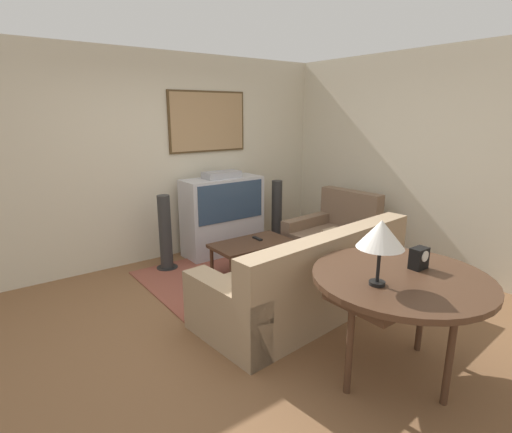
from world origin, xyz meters
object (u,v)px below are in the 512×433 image
tv (223,215)px  armchair (333,239)px  coffee_table (251,246)px  table_lamp (381,235)px  console_table (401,284)px  speaker_tower_right (277,214)px  couch (308,283)px  mantel_clock (419,258)px  speaker_tower_left (165,235)px

tv → armchair: tv is taller
coffee_table → armchair: bearing=-10.1°
tv → coffee_table: tv is taller
tv → armchair: 1.56m
tv → table_lamp: size_ratio=2.56×
console_table → table_lamp: 0.50m
console_table → speaker_tower_right: 3.30m
couch → mantel_clock: size_ratio=13.93×
couch → speaker_tower_left: bearing=-75.6°
speaker_tower_left → speaker_tower_right: bearing=0.0°
tv → speaker_tower_right: (0.91, -0.09, -0.10)m
tv → coffee_table: 0.94m
table_lamp → mantel_clock: 0.56m
armchair → speaker_tower_left: size_ratio=1.11×
table_lamp → speaker_tower_right: table_lamp is taller
mantel_clock → speaker_tower_left: mantel_clock is taller
tv → speaker_tower_right: bearing=-5.7°
coffee_table → console_table: (-0.25, -2.19, 0.37)m
couch → speaker_tower_right: 2.22m
armchair → coffee_table: armchair is taller
armchair → speaker_tower_left: (-1.95, 1.03, 0.17)m
tv → speaker_tower_right: size_ratio=1.22×
coffee_table → table_lamp: 2.38m
armchair → table_lamp: table_lamp is taller
table_lamp → speaker_tower_right: bearing=61.9°
mantel_clock → speaker_tower_left: bearing=103.1°
mantel_clock → speaker_tower_left: 3.12m
coffee_table → table_lamp: bearing=-103.7°
coffee_table → couch: bearing=-94.7°
speaker_tower_right → coffee_table: bearing=-142.6°
tv → couch: bearing=-97.2°
mantel_clock → speaker_tower_left: size_ratio=0.17×
couch → mantel_clock: bearing=87.7°
tv → coffee_table: bearing=-100.2°
table_lamp → speaker_tower_right: size_ratio=0.48×
armchair → coffee_table: (-1.21, 0.22, 0.10)m
tv → table_lamp: 3.23m
speaker_tower_left → table_lamp: bearing=-86.0°
console_table → speaker_tower_left: bearing=99.2°
armchair → console_table: size_ratio=0.83×
armchair → mantel_clock: (-1.25, -1.97, 0.61)m
couch → table_lamp: table_lamp is taller
coffee_table → speaker_tower_right: (1.07, 0.82, 0.07)m
tv → speaker_tower_left: 0.92m
armchair → mantel_clock: size_ratio=6.55×
tv → console_table: bearing=-97.7°
mantel_clock → speaker_tower_right: bearing=69.7°
coffee_table → speaker_tower_left: speaker_tower_left is taller
mantel_clock → speaker_tower_right: mantel_clock is taller
armchair → console_table: 2.50m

